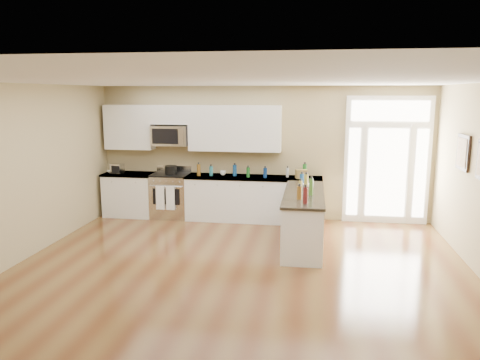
# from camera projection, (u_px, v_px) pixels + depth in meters

# --- Properties ---
(ground) EXTENTS (8.00, 8.00, 0.00)m
(ground) POSITION_uv_depth(u_px,v_px,m) (230.00, 293.00, 6.29)
(ground) COLOR #5B3319
(room_shell) EXTENTS (8.00, 8.00, 8.00)m
(room_shell) POSITION_uv_depth(u_px,v_px,m) (229.00, 168.00, 5.97)
(room_shell) COLOR tan
(room_shell) RESTS_ON ground
(back_cabinet_left) EXTENTS (1.10, 0.66, 0.94)m
(back_cabinet_left) POSITION_uv_depth(u_px,v_px,m) (130.00, 196.00, 10.23)
(back_cabinet_left) COLOR white
(back_cabinet_left) RESTS_ON ground
(back_cabinet_right) EXTENTS (2.85, 0.66, 0.94)m
(back_cabinet_right) POSITION_uv_depth(u_px,v_px,m) (253.00, 200.00, 9.81)
(back_cabinet_right) COLOR white
(back_cabinet_right) RESTS_ON ground
(peninsula_cabinet) EXTENTS (0.69, 2.32, 0.94)m
(peninsula_cabinet) POSITION_uv_depth(u_px,v_px,m) (303.00, 221.00, 8.24)
(peninsula_cabinet) COLOR white
(peninsula_cabinet) RESTS_ON ground
(upper_cabinet_left) EXTENTS (1.04, 0.33, 0.95)m
(upper_cabinet_left) POSITION_uv_depth(u_px,v_px,m) (129.00, 127.00, 10.10)
(upper_cabinet_left) COLOR white
(upper_cabinet_left) RESTS_ON room_shell
(upper_cabinet_right) EXTENTS (1.94, 0.33, 0.95)m
(upper_cabinet_right) POSITION_uv_depth(u_px,v_px,m) (235.00, 128.00, 9.75)
(upper_cabinet_right) COLOR white
(upper_cabinet_right) RESTS_ON room_shell
(upper_cabinet_short) EXTENTS (0.82, 0.33, 0.40)m
(upper_cabinet_short) POSITION_uv_depth(u_px,v_px,m) (171.00, 115.00, 9.91)
(upper_cabinet_short) COLOR white
(upper_cabinet_short) RESTS_ON room_shell
(microwave) EXTENTS (0.78, 0.41, 0.42)m
(microwave) POSITION_uv_depth(u_px,v_px,m) (171.00, 136.00, 9.95)
(microwave) COLOR silver
(microwave) RESTS_ON room_shell
(entry_door) EXTENTS (1.70, 0.10, 2.60)m
(entry_door) POSITION_uv_depth(u_px,v_px,m) (387.00, 160.00, 9.50)
(entry_door) COLOR white
(entry_door) RESTS_ON ground
(wall_art_near) EXTENTS (0.05, 0.58, 0.58)m
(wall_art_near) POSITION_uv_depth(u_px,v_px,m) (463.00, 152.00, 7.59)
(wall_art_near) COLOR black
(wall_art_near) RESTS_ON room_shell
(kitchen_range) EXTENTS (0.78, 0.69, 1.08)m
(kitchen_range) POSITION_uv_depth(u_px,v_px,m) (171.00, 195.00, 10.08)
(kitchen_range) COLOR silver
(kitchen_range) RESTS_ON ground
(stockpot) EXTENTS (0.34, 0.34, 0.20)m
(stockpot) POSITION_uv_depth(u_px,v_px,m) (171.00, 170.00, 9.94)
(stockpot) COLOR black
(stockpot) RESTS_ON kitchen_range
(toaster_oven) EXTENTS (0.28, 0.24, 0.21)m
(toaster_oven) POSITION_uv_depth(u_px,v_px,m) (117.00, 169.00, 10.08)
(toaster_oven) COLOR silver
(toaster_oven) RESTS_ON back_cabinet_left
(cardboard_box) EXTENTS (0.25, 0.21, 0.18)m
(cardboard_box) POSITION_uv_depth(u_px,v_px,m) (301.00, 174.00, 9.50)
(cardboard_box) COLOR brown
(cardboard_box) RESTS_ON back_cabinet_right
(bowl_left) EXTENTS (0.28, 0.28, 0.05)m
(bowl_left) POSITION_uv_depth(u_px,v_px,m) (112.00, 172.00, 10.17)
(bowl_left) COLOR white
(bowl_left) RESTS_ON back_cabinet_left
(bowl_peninsula) EXTENTS (0.20, 0.20, 0.05)m
(bowl_peninsula) POSITION_uv_depth(u_px,v_px,m) (307.00, 185.00, 8.70)
(bowl_peninsula) COLOR white
(bowl_peninsula) RESTS_ON peninsula_cabinet
(cup_counter) EXTENTS (0.14, 0.14, 0.10)m
(cup_counter) POSITION_uv_depth(u_px,v_px,m) (223.00, 173.00, 9.88)
(cup_counter) COLOR white
(cup_counter) RESTS_ON back_cabinet_right
(counter_bottles) EXTENTS (2.42, 2.44, 0.28)m
(counter_bottles) POSITION_uv_depth(u_px,v_px,m) (274.00, 178.00, 8.92)
(counter_bottles) COLOR #19591E
(counter_bottles) RESTS_ON back_cabinet_right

